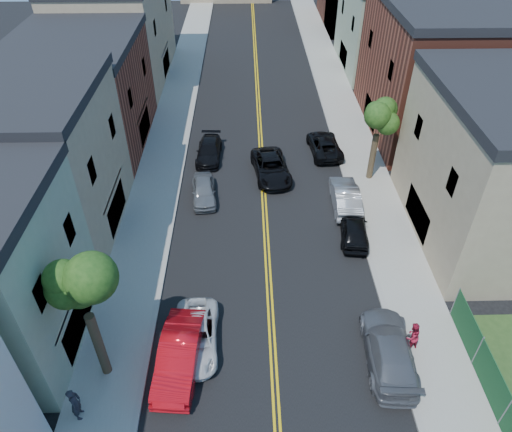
{
  "coord_description": "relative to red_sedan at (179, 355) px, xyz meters",
  "views": [
    {
      "loc": [
        -1.15,
        1.0,
        19.81
      ],
      "look_at": [
        -0.66,
        23.22,
        2.0
      ],
      "focal_mm": 33.12,
      "sensor_mm": 36.0,
      "label": 1
    }
  ],
  "objects": [
    {
      "name": "sidewalk_left",
      "position": [
        -3.44,
        25.74,
        -0.77
      ],
      "size": [
        3.2,
        100.0,
        0.15
      ],
      "primitive_type": "cube",
      "color": "gray",
      "rests_on": "ground"
    },
    {
      "name": "sidewalk_right",
      "position": [
        12.36,
        25.74,
        -0.77
      ],
      "size": [
        3.2,
        100.0,
        0.15
      ],
      "primitive_type": "cube",
      "color": "gray",
      "rests_on": "ground"
    },
    {
      "name": "curb_left",
      "position": [
        -1.69,
        25.74,
        -0.77
      ],
      "size": [
        0.3,
        100.0,
        0.15
      ],
      "primitive_type": "cube",
      "color": "gray",
      "rests_on": "ground"
    },
    {
      "name": "curb_right",
      "position": [
        10.61,
        25.74,
        -0.77
      ],
      "size": [
        0.3,
        100.0,
        0.15
      ],
      "primitive_type": "cube",
      "color": "gray",
      "rests_on": "ground"
    },
    {
      "name": "bldg_left_tan_near",
      "position": [
        -9.54,
        10.74,
        3.65
      ],
      "size": [
        9.0,
        10.0,
        9.0
      ],
      "primitive_type": "cube",
      "color": "#998466",
      "rests_on": "ground"
    },
    {
      "name": "bldg_left_brick",
      "position": [
        -9.54,
        21.74,
        3.15
      ],
      "size": [
        9.0,
        12.0,
        8.0
      ],
      "primitive_type": "cube",
      "color": "brown",
      "rests_on": "ground"
    },
    {
      "name": "bldg_left_tan_far",
      "position": [
        -9.54,
        35.74,
        3.9
      ],
      "size": [
        9.0,
        16.0,
        9.5
      ],
      "primitive_type": "cube",
      "color": "#998466",
      "rests_on": "ground"
    },
    {
      "name": "bldg_right_tan",
      "position": [
        18.46,
        9.74,
        3.65
      ],
      "size": [
        9.0,
        12.0,
        9.0
      ],
      "primitive_type": "cube",
      "color": "#998466",
      "rests_on": "ground"
    },
    {
      "name": "bldg_right_brick",
      "position": [
        18.46,
        23.74,
        4.15
      ],
      "size": [
        9.0,
        14.0,
        10.0
      ],
      "primitive_type": "cube",
      "color": "brown",
      "rests_on": "ground"
    },
    {
      "name": "bldg_right_palegrn",
      "position": [
        18.46,
        37.74,
        3.4
      ],
      "size": [
        9.0,
        12.0,
        8.5
      ],
      "primitive_type": "cube",
      "color": "gray",
      "rests_on": "ground"
    },
    {
      "name": "tree_left_mid",
      "position": [
        -3.42,
        -0.25,
        5.74
      ],
      "size": [
        5.2,
        5.2,
        9.29
      ],
      "color": "#3C311E",
      "rests_on": "sidewalk_left"
    },
    {
      "name": "tree_right_far",
      "position": [
        12.38,
        15.74,
        4.91
      ],
      "size": [
        4.4,
        4.4,
        8.03
      ],
      "color": "#3C311E",
      "rests_on": "sidewalk_right"
    },
    {
      "name": "red_sedan",
      "position": [
        0.0,
        0.0,
        0.0
      ],
      "size": [
        2.22,
        5.27,
        1.69
      ],
      "primitive_type": "imported",
      "rotation": [
        0.0,
        0.0,
        -0.08
      ],
      "color": "red",
      "rests_on": "ground"
    },
    {
      "name": "white_pickup",
      "position": [
        0.66,
        1.21,
        -0.2
      ],
      "size": [
        2.28,
        4.74,
        1.3
      ],
      "primitive_type": "imported",
      "rotation": [
        0.0,
        0.0,
        0.03
      ],
      "color": "silver",
      "rests_on": "ground"
    },
    {
      "name": "grey_car_left",
      "position": [
        0.26,
        13.51,
        -0.16
      ],
      "size": [
        2.02,
        4.15,
        1.37
      ],
      "primitive_type": "imported",
      "rotation": [
        0.0,
        0.0,
        0.1
      ],
      "color": "slate",
      "rests_on": "ground"
    },
    {
      "name": "black_car_left",
      "position": [
        0.33,
        18.92,
        -0.19
      ],
      "size": [
        2.03,
        4.57,
        1.31
      ],
      "primitive_type": "imported",
      "rotation": [
        0.0,
        0.0,
        -0.04
      ],
      "color": "black",
      "rests_on": "ground"
    },
    {
      "name": "grey_car_right",
      "position": [
        9.96,
        0.14,
        -0.05
      ],
      "size": [
        2.57,
        5.63,
        1.6
      ],
      "primitive_type": "imported",
      "rotation": [
        0.0,
        0.0,
        3.08
      ],
      "color": "#595B61",
      "rests_on": "ground"
    },
    {
      "name": "black_car_right",
      "position": [
        9.96,
        9.15,
        -0.13
      ],
      "size": [
        2.13,
        4.35,
        1.43
      ],
      "primitive_type": "imported",
      "rotation": [
        0.0,
        0.0,
        3.03
      ],
      "color": "black",
      "rests_on": "ground"
    },
    {
      "name": "silver_car_right",
      "position": [
        9.96,
        12.45,
        -0.05
      ],
      "size": [
        1.8,
        4.86,
        1.59
      ],
      "primitive_type": "imported",
      "rotation": [
        0.0,
        0.0,
        3.12
      ],
      "color": "#A3A4AA",
      "rests_on": "ground"
    },
    {
      "name": "dark_car_right_far",
      "position": [
        9.52,
        19.59,
        -0.16
      ],
      "size": [
        2.65,
        5.07,
        1.36
      ],
      "primitive_type": "imported",
      "rotation": [
        0.0,
        0.0,
        3.22
      ],
      "color": "black",
      "rests_on": "ground"
    },
    {
      "name": "black_suv_lane",
      "position": [
        5.08,
        16.29,
        -0.11
      ],
      "size": [
        3.15,
        5.57,
        1.47
      ],
      "primitive_type": "imported",
      "rotation": [
        0.0,
        0.0,
        0.14
      ],
      "color": "black",
      "rests_on": "ground"
    },
    {
      "name": "pedestrian_left",
      "position": [
        -4.11,
        -2.47,
        0.24
      ],
      "size": [
        0.52,
        0.72,
        1.87
      ],
      "primitive_type": "imported",
      "rotation": [
        0.0,
        0.0,
        1.68
      ],
      "color": "#24242B",
      "rests_on": "sidewalk_left"
    },
    {
      "name": "pedestrian_right",
      "position": [
        11.17,
        0.72,
        0.16
      ],
      "size": [
        1.02,
        0.91,
        1.72
      ],
      "primitive_type": "imported",
      "rotation": [
        0.0,
        0.0,
        3.52
      ],
      "color": "maroon",
      "rests_on": "sidewalk_right"
    }
  ]
}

